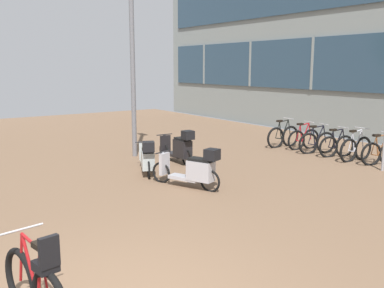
{
  "coord_description": "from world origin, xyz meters",
  "views": [
    {
      "loc": [
        -1.81,
        -4.01,
        2.7
      ],
      "look_at": [
        3.24,
        3.22,
        1.09
      ],
      "focal_mm": 39.83,
      "sensor_mm": 36.0,
      "label": 1
    }
  ],
  "objects_px": {
    "bicycle_rack_00": "(380,153)",
    "scooter_near": "(147,158)",
    "bicycle_rack_04": "(304,139)",
    "lamp_post": "(132,49)",
    "bicycle_rack_02": "(337,146)",
    "bicycle_rack_03": "(317,143)",
    "bicycle_rack_05": "(283,137)",
    "scooter_mid": "(179,148)",
    "scooter_far": "(194,169)",
    "bicycle_rack_01": "(356,149)"
  },
  "relations": [
    {
      "from": "bicycle_rack_03",
      "to": "bicycle_rack_05",
      "type": "relative_size",
      "value": 0.92
    },
    {
      "from": "scooter_near",
      "to": "scooter_far",
      "type": "height_order",
      "value": "scooter_far"
    },
    {
      "from": "bicycle_rack_04",
      "to": "scooter_far",
      "type": "bearing_deg",
      "value": -163.18
    },
    {
      "from": "bicycle_rack_02",
      "to": "scooter_near",
      "type": "bearing_deg",
      "value": 166.57
    },
    {
      "from": "lamp_post",
      "to": "scooter_mid",
      "type": "bearing_deg",
      "value": -69.87
    },
    {
      "from": "bicycle_rack_03",
      "to": "scooter_near",
      "type": "xyz_separation_m",
      "value": [
        -5.72,
        0.69,
        0.08
      ]
    },
    {
      "from": "lamp_post",
      "to": "bicycle_rack_05",
      "type": "bearing_deg",
      "value": -17.36
    },
    {
      "from": "scooter_mid",
      "to": "lamp_post",
      "type": "height_order",
      "value": "lamp_post"
    },
    {
      "from": "bicycle_rack_01",
      "to": "scooter_mid",
      "type": "bearing_deg",
      "value": 148.72
    },
    {
      "from": "bicycle_rack_04",
      "to": "scooter_near",
      "type": "xyz_separation_m",
      "value": [
        -5.88,
        0.01,
        0.09
      ]
    },
    {
      "from": "bicycle_rack_01",
      "to": "scooter_far",
      "type": "height_order",
      "value": "bicycle_rack_01"
    },
    {
      "from": "bicycle_rack_03",
      "to": "bicycle_rack_04",
      "type": "xyz_separation_m",
      "value": [
        0.16,
        0.69,
        -0.0
      ]
    },
    {
      "from": "bicycle_rack_00",
      "to": "lamp_post",
      "type": "relative_size",
      "value": 0.21
    },
    {
      "from": "bicycle_rack_02",
      "to": "scooter_mid",
      "type": "distance_m",
      "value": 4.84
    },
    {
      "from": "bicycle_rack_04",
      "to": "scooter_far",
      "type": "xyz_separation_m",
      "value": [
        -5.65,
        -1.71,
        0.1
      ]
    },
    {
      "from": "bicycle_rack_02",
      "to": "bicycle_rack_03",
      "type": "bearing_deg",
      "value": 95.11
    },
    {
      "from": "bicycle_rack_03",
      "to": "scooter_far",
      "type": "bearing_deg",
      "value": -169.44
    },
    {
      "from": "bicycle_rack_01",
      "to": "lamp_post",
      "type": "relative_size",
      "value": 0.24
    },
    {
      "from": "bicycle_rack_02",
      "to": "bicycle_rack_03",
      "type": "distance_m",
      "value": 0.69
    },
    {
      "from": "bicycle_rack_02",
      "to": "bicycle_rack_04",
      "type": "distance_m",
      "value": 1.37
    },
    {
      "from": "bicycle_rack_01",
      "to": "scooter_near",
      "type": "distance_m",
      "value": 6.1
    },
    {
      "from": "bicycle_rack_01",
      "to": "bicycle_rack_03",
      "type": "distance_m",
      "value": 1.37
    },
    {
      "from": "scooter_mid",
      "to": "bicycle_rack_04",
      "type": "bearing_deg",
      "value": -7.6
    },
    {
      "from": "bicycle_rack_03",
      "to": "bicycle_rack_05",
      "type": "xyz_separation_m",
      "value": [
        -0.08,
        1.37,
        0.01
      ]
    },
    {
      "from": "bicycle_rack_04",
      "to": "bicycle_rack_05",
      "type": "height_order",
      "value": "bicycle_rack_05"
    },
    {
      "from": "lamp_post",
      "to": "bicycle_rack_00",
      "type": "bearing_deg",
      "value": -44.2
    },
    {
      "from": "scooter_near",
      "to": "scooter_mid",
      "type": "distance_m",
      "value": 1.49
    },
    {
      "from": "bicycle_rack_03",
      "to": "scooter_near",
      "type": "distance_m",
      "value": 5.76
    },
    {
      "from": "scooter_near",
      "to": "scooter_far",
      "type": "xyz_separation_m",
      "value": [
        0.23,
        -1.72,
        0.02
      ]
    },
    {
      "from": "scooter_mid",
      "to": "bicycle_rack_02",
      "type": "bearing_deg",
      "value": -24.07
    },
    {
      "from": "bicycle_rack_02",
      "to": "bicycle_rack_03",
      "type": "relative_size",
      "value": 0.95
    },
    {
      "from": "bicycle_rack_01",
      "to": "bicycle_rack_04",
      "type": "relative_size",
      "value": 1.07
    },
    {
      "from": "bicycle_rack_00",
      "to": "scooter_mid",
      "type": "distance_m",
      "value": 5.61
    },
    {
      "from": "bicycle_rack_04",
      "to": "bicycle_rack_02",
      "type": "bearing_deg",
      "value": -94.26
    },
    {
      "from": "scooter_far",
      "to": "bicycle_rack_05",
      "type": "bearing_deg",
      "value": 23.88
    },
    {
      "from": "bicycle_rack_03",
      "to": "scooter_far",
      "type": "distance_m",
      "value": 5.58
    },
    {
      "from": "lamp_post",
      "to": "scooter_near",
      "type": "bearing_deg",
      "value": -109.48
    },
    {
      "from": "bicycle_rack_02",
      "to": "bicycle_rack_05",
      "type": "bearing_deg",
      "value": 93.93
    },
    {
      "from": "bicycle_rack_02",
      "to": "bicycle_rack_04",
      "type": "bearing_deg",
      "value": 85.74
    },
    {
      "from": "bicycle_rack_00",
      "to": "scooter_near",
      "type": "distance_m",
      "value": 6.48
    },
    {
      "from": "bicycle_rack_00",
      "to": "scooter_near",
      "type": "height_order",
      "value": "scooter_near"
    },
    {
      "from": "bicycle_rack_01",
      "to": "bicycle_rack_05",
      "type": "height_order",
      "value": "bicycle_rack_05"
    },
    {
      "from": "bicycle_rack_01",
      "to": "bicycle_rack_04",
      "type": "bearing_deg",
      "value": 86.03
    },
    {
      "from": "bicycle_rack_05",
      "to": "scooter_mid",
      "type": "bearing_deg",
      "value": -178.89
    },
    {
      "from": "bicycle_rack_02",
      "to": "scooter_far",
      "type": "height_order",
      "value": "scooter_far"
    },
    {
      "from": "bicycle_rack_03",
      "to": "bicycle_rack_04",
      "type": "height_order",
      "value": "bicycle_rack_03"
    },
    {
      "from": "bicycle_rack_02",
      "to": "lamp_post",
      "type": "bearing_deg",
      "value": 144.45
    },
    {
      "from": "bicycle_rack_01",
      "to": "bicycle_rack_04",
      "type": "xyz_separation_m",
      "value": [
        0.14,
        2.06,
        -0.01
      ]
    },
    {
      "from": "bicycle_rack_04",
      "to": "lamp_post",
      "type": "relative_size",
      "value": 0.22
    },
    {
      "from": "scooter_far",
      "to": "lamp_post",
      "type": "height_order",
      "value": "lamp_post"
    }
  ]
}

